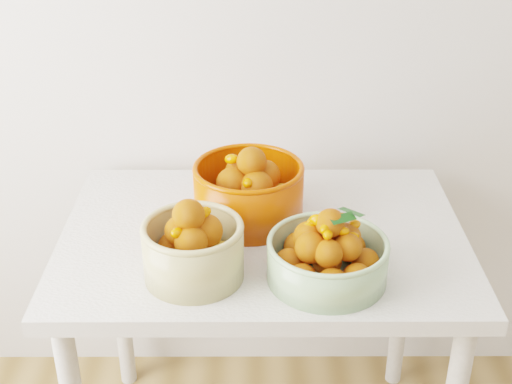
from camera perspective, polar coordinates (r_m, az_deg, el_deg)
table at (r=1.82m, az=0.55°, el=-5.84°), size 1.00×0.70×0.75m
bowl_cream at (r=1.58m, az=-5.06°, el=-4.49°), size 0.23×0.23×0.19m
bowl_green at (r=1.58m, az=5.71°, el=-5.10°), size 0.29×0.29×0.17m
bowl_orange at (r=1.79m, az=-0.57°, el=0.09°), size 0.29×0.29×0.20m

